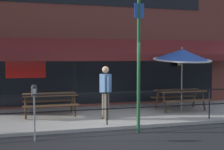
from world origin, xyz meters
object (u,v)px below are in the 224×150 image
patio_umbrella_centre (182,55)px  picnic_table_left (50,98)px  picnic_table_centre (180,94)px  parking_meter_near (34,95)px  street_sign_pole (139,46)px  pedestrian_walking (105,90)px

patio_umbrella_centre → picnic_table_left: bearing=176.9°
picnic_table_left → picnic_table_centre: size_ratio=1.00×
picnic_table_left → parking_meter_near: parking_meter_near is taller
picnic_table_centre → parking_meter_near: bearing=-154.2°
picnic_table_left → street_sign_pole: size_ratio=0.39×
picnic_table_left → patio_umbrella_centre: 5.07m
picnic_table_left → picnic_table_centre: (4.84, -0.16, 0.00)m
parking_meter_near → street_sign_pole: (2.81, 0.14, 1.24)m
pedestrian_walking → street_sign_pole: (0.52, -1.59, 1.34)m
picnic_table_centre → picnic_table_left: bearing=178.1°
picnic_table_centre → patio_umbrella_centre: 1.48m
patio_umbrella_centre → parking_meter_near: bearing=-155.0°
pedestrian_walking → patio_umbrella_centre: bearing=14.3°
picnic_table_left → street_sign_pole: 3.84m
pedestrian_walking → parking_meter_near: pedestrian_walking is taller
picnic_table_centre → parking_meter_near: 6.07m
street_sign_pole → picnic_table_centre: bearing=43.4°
picnic_table_left → parking_meter_near: 2.90m
patio_umbrella_centre → parking_meter_near: 6.10m
picnic_table_centre → patio_umbrella_centre: size_ratio=0.75×
picnic_table_left → patio_umbrella_centre: size_ratio=0.75×
patio_umbrella_centre → parking_meter_near: size_ratio=1.68×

